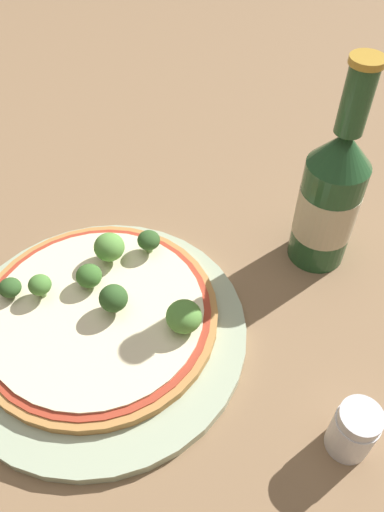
{
  "coord_description": "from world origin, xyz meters",
  "views": [
    {
      "loc": [
        -0.06,
        -0.27,
        0.43
      ],
      "look_at": [
        0.12,
        -0.0,
        0.06
      ],
      "focal_mm": 35.0,
      "sensor_mm": 36.0,
      "label": 1
    }
  ],
  "objects": [
    {
      "name": "broccoli_floret_2",
      "position": [
        0.08,
        -0.05,
        0.04
      ],
      "size": [
        0.03,
        0.03,
        0.03
      ],
      "color": "#7A9E5B",
      "rests_on": "pizza"
    },
    {
      "name": "pizza",
      "position": [
        0.01,
        0.02,
        0.02
      ],
      "size": [
        0.24,
        0.24,
        0.01
      ],
      "color": "#B77F42",
      "rests_on": "plate"
    },
    {
      "name": "broccoli_floret_5",
      "position": [
        0.02,
        0.05,
        0.04
      ],
      "size": [
        0.03,
        0.03,
        0.03
      ],
      "color": "#7A9E5B",
      "rests_on": "pizza"
    },
    {
      "name": "plate",
      "position": [
        0.01,
        0.01,
        0.01
      ],
      "size": [
        0.29,
        0.29,
        0.01
      ],
      "color": "#A3B293",
      "rests_on": "ground_plane"
    },
    {
      "name": "pepper_shaker",
      "position": [
        0.14,
        -0.21,
        0.03
      ],
      "size": [
        0.04,
        0.04,
        0.06
      ],
      "color": "silver",
      "rests_on": "ground_plane"
    },
    {
      "name": "beer_bottle",
      "position": [
        0.27,
        -0.03,
        0.08
      ],
      "size": [
        0.06,
        0.06,
        0.23
      ],
      "color": "#234C28",
      "rests_on": "ground_plane"
    },
    {
      "name": "broccoli_floret_6",
      "position": [
        -0.05,
        0.08,
        0.04
      ],
      "size": [
        0.02,
        0.02,
        0.02
      ],
      "color": "#7A9E5B",
      "rests_on": "pizza"
    },
    {
      "name": "ground_plane",
      "position": [
        0.0,
        0.0,
        0.0
      ],
      "size": [
        3.0,
        3.0,
        0.0
      ],
      "primitive_type": "plane",
      "color": "#846647"
    },
    {
      "name": "broccoli_floret_3",
      "position": [
        0.06,
        0.07,
        0.05
      ],
      "size": [
        0.03,
        0.03,
        0.03
      ],
      "color": "#7A9E5B",
      "rests_on": "pizza"
    },
    {
      "name": "broccoli_floret_1",
      "position": [
        0.03,
        0.01,
        0.04
      ],
      "size": [
        0.03,
        0.03,
        0.03
      ],
      "color": "#7A9E5B",
      "rests_on": "pizza"
    },
    {
      "name": "broccoli_floret_4",
      "position": [
        -0.02,
        0.06,
        0.04
      ],
      "size": [
        0.02,
        0.02,
        0.03
      ],
      "color": "#7A9E5B",
      "rests_on": "pizza"
    },
    {
      "name": "broccoli_floret_0",
      "position": [
        0.1,
        0.06,
        0.04
      ],
      "size": [
        0.02,
        0.02,
        0.03
      ],
      "color": "#7A9E5B",
      "rests_on": "pizza"
    }
  ]
}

